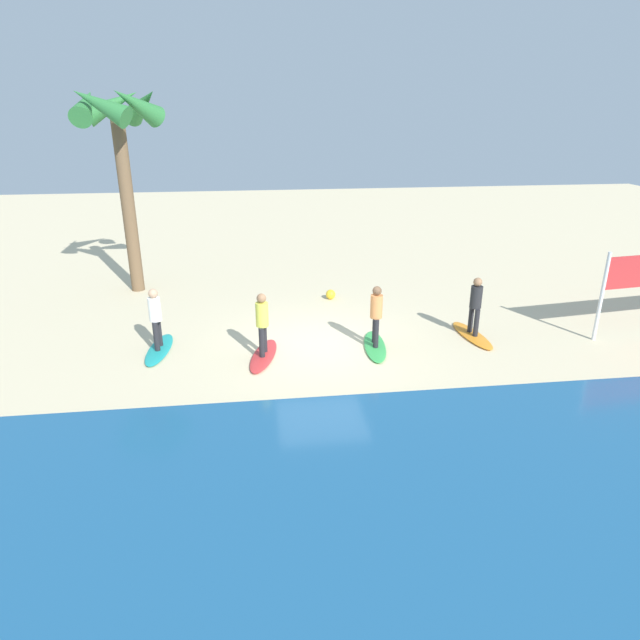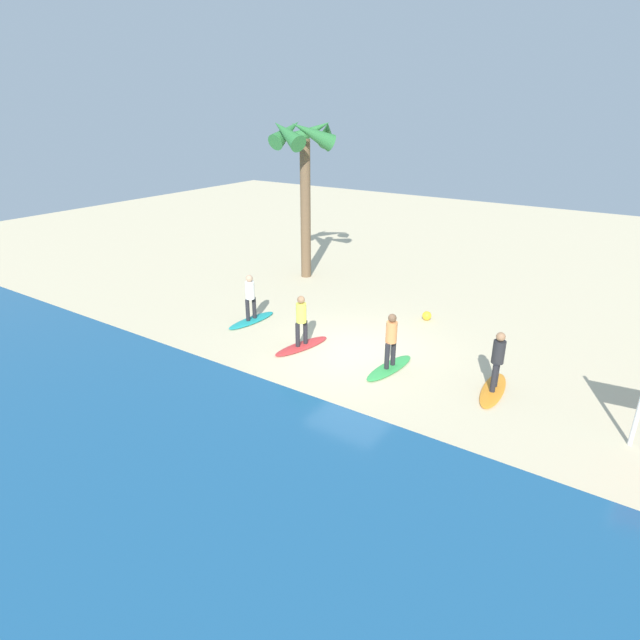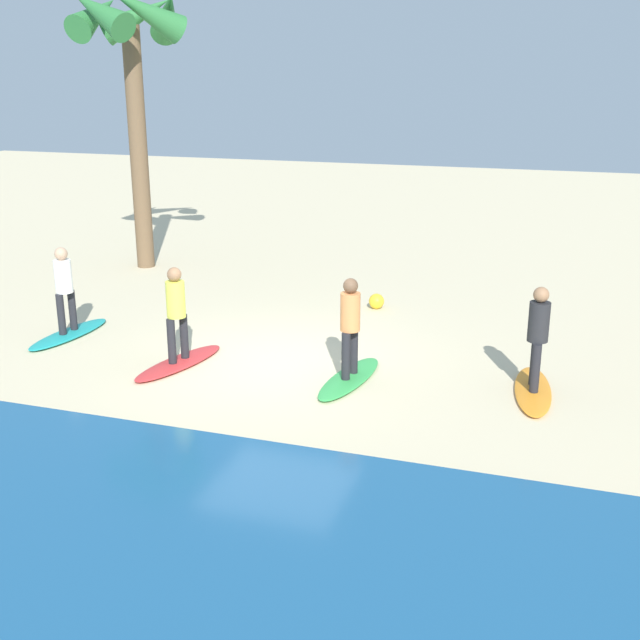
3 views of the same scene
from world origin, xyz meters
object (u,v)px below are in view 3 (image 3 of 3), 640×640
at_px(surfboard_orange, 533,391).
at_px(palm_tree, 131,43).
at_px(surfboard_teal, 69,334).
at_px(surfer_red, 176,307).
at_px(beach_ball, 376,301).
at_px(surfer_teal, 64,284).
at_px(surfer_green, 350,320).
at_px(surfboard_green, 349,378).
at_px(surfer_orange, 538,331).
at_px(surfboard_red, 179,363).

relative_size(surfboard_orange, palm_tree, 0.31).
bearing_deg(surfboard_teal, surfer_red, 79.88).
bearing_deg(palm_tree, beach_ball, 164.35).
bearing_deg(surfer_teal, palm_tree, -74.81).
distance_m(surfer_green, surfboard_teal, 5.83).
distance_m(surfboard_teal, palm_tree, 7.83).
relative_size(surfboard_teal, beach_ball, 6.40).
distance_m(surfboard_green, palm_tree, 10.82).
distance_m(surfer_orange, surfboard_teal, 8.66).
bearing_deg(surfboard_teal, beach_ball, 130.17).
xyz_separation_m(surfboard_orange, surfer_red, (5.87, 0.62, 0.99)).
relative_size(surfboard_teal, surfer_teal, 1.28).
distance_m(surfer_orange, surfboard_green, 3.08).
bearing_deg(surfboard_orange, surfboard_teal, -96.63).
relative_size(surfboard_teal, palm_tree, 0.31).
height_order(surfer_orange, beach_ball, surfer_orange).
bearing_deg(surfer_red, surfboard_red, 26.57).
xyz_separation_m(surfer_orange, surfboard_red, (5.87, 0.62, -0.99)).
relative_size(surfer_teal, palm_tree, 0.24).
height_order(surfboard_green, surfboard_red, same).
xyz_separation_m(surfer_teal, palm_tree, (1.48, -5.46, 4.43)).
height_order(surfboard_red, surfboard_teal, same).
relative_size(surfboard_orange, surfboard_teal, 1.00).
distance_m(surfer_orange, surfer_teal, 8.60).
bearing_deg(surfer_green, beach_ball, -81.72).
xyz_separation_m(surfboard_orange, surfer_teal, (8.60, -0.12, 0.99)).
xyz_separation_m(surfboard_green, surfer_red, (2.99, 0.22, 0.99)).
bearing_deg(surfer_teal, surfer_red, 164.88).
bearing_deg(beach_ball, surfboard_green, 98.28).
xyz_separation_m(surfer_green, surfer_red, (2.99, 0.22, 0.00)).
distance_m(surfer_teal, palm_tree, 7.18).
bearing_deg(beach_ball, surfboard_red, 61.23).
bearing_deg(surfer_green, surfer_orange, -172.10).
bearing_deg(surfboard_red, beach_ball, 164.60).
bearing_deg(surfboard_red, surfboard_orange, 109.39).
height_order(surfer_red, surfer_teal, same).
distance_m(surfer_green, surfboard_red, 3.15).
height_order(surfboard_orange, surfer_green, surfer_green).
relative_size(surfboard_red, surfer_red, 1.28).
relative_size(surfer_green, palm_tree, 0.24).
xyz_separation_m(surfboard_orange, surfboard_green, (2.88, 0.40, 0.00)).
relative_size(surfer_orange, surfer_green, 1.00).
height_order(surfer_orange, palm_tree, palm_tree).
distance_m(surfboard_orange, palm_tree, 12.74).
height_order(surfboard_green, palm_tree, palm_tree).
xyz_separation_m(surfboard_green, beach_ball, (0.60, -4.13, 0.12)).
bearing_deg(surfboard_green, surfer_red, -78.59).
distance_m(surfer_orange, beach_ball, 5.18).
xyz_separation_m(surfboard_orange, beach_ball, (3.48, -3.73, 0.12)).
bearing_deg(palm_tree, surfer_red, 124.23).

